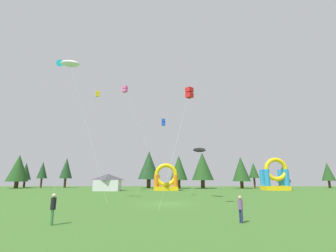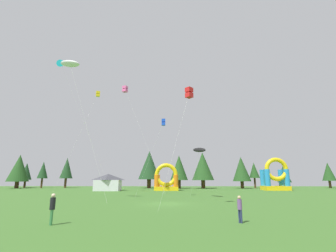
{
  "view_description": "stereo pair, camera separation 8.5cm",
  "coord_description": "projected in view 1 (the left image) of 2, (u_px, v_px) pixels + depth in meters",
  "views": [
    {
      "loc": [
        0.59,
        -26.17,
        2.57
      ],
      "look_at": [
        0.0,
        7.55,
        9.94
      ],
      "focal_mm": 25.77,
      "sensor_mm": 36.0,
      "label": 1
    },
    {
      "loc": [
        0.67,
        -26.17,
        2.57
      ],
      "look_at": [
        0.0,
        7.55,
        9.94
      ],
      "focal_mm": 25.77,
      "sensor_mm": 36.0,
      "label": 2
    }
  ],
  "objects": [
    {
      "name": "inflatable_yellow_castle",
      "position": [
        166.0,
        181.0,
        53.34
      ],
      "size": [
        5.26,
        3.89,
        5.89
      ],
      "color": "yellow",
      "rests_on": "ground_plane"
    },
    {
      "name": "kite_blue_box",
      "position": [
        163.0,
        122.0,
        36.09
      ],
      "size": [
        4.23,
        0.59,
        11.33
      ],
      "color": "blue",
      "rests_on": "ground_plane"
    },
    {
      "name": "person_near_camera",
      "position": [
        53.0,
        206.0,
        13.78
      ],
      "size": [
        0.42,
        0.42,
        1.73
      ],
      "rotation": [
        0.0,
        0.0,
        5.37
      ],
      "color": "#33723F",
      "rests_on": "ground_plane"
    },
    {
      "name": "kite_black_parafoil",
      "position": [
        199.0,
        150.0,
        34.19
      ],
      "size": [
        2.37,
        3.69,
        7.18
      ],
      "color": "black",
      "rests_on": "ground_plane"
    },
    {
      "name": "inflatable_red_slide",
      "position": [
        275.0,
        178.0,
        54.38
      ],
      "size": [
        5.42,
        4.1,
        7.21
      ],
      "color": "yellow",
      "rests_on": "ground_plane"
    },
    {
      "name": "festival_tent",
      "position": [
        108.0,
        182.0,
        52.01
      ],
      "size": [
        5.33,
        3.42,
        3.57
      ],
      "color": "silver",
      "rests_on": "ground_plane"
    },
    {
      "name": "kite_yellow_box",
      "position": [
        98.0,
        94.0,
        48.14
      ],
      "size": [
        6.44,
        3.08,
        19.66
      ],
      "color": "yellow",
      "rests_on": "ground_plane"
    },
    {
      "name": "tree_row_5",
      "position": [
        179.0,
        168.0,
        65.95
      ],
      "size": [
        4.76,
        4.76,
        8.86
      ],
      "color": "#4C331E",
      "rests_on": "ground_plane"
    },
    {
      "name": "kite_red_box",
      "position": [
        189.0,
        93.0,
        24.68
      ],
      "size": [
        3.36,
        3.27,
        11.71
      ],
      "color": "red",
      "rests_on": "ground_plane"
    },
    {
      "name": "tree_row_4",
      "position": [
        149.0,
        165.0,
        68.27
      ],
      "size": [
        6.08,
        6.08,
        10.31
      ],
      "color": "#4C331E",
      "rests_on": "ground_plane"
    },
    {
      "name": "kite_pink_box",
      "position": [
        125.0,
        89.0,
        46.87
      ],
      "size": [
        8.61,
        3.6,
        20.19
      ],
      "color": "#EA599E",
      "rests_on": "ground_plane"
    },
    {
      "name": "tree_row_6",
      "position": [
        202.0,
        166.0,
        66.0
      ],
      "size": [
        5.94,
        5.94,
        9.69
      ],
      "color": "#4C331E",
      "rests_on": "ground_plane"
    },
    {
      "name": "tree_row_7",
      "position": [
        241.0,
        169.0,
        65.9
      ],
      "size": [
        4.85,
        4.85,
        8.46
      ],
      "color": "#4C331E",
      "rests_on": "ground_plane"
    },
    {
      "name": "tree_row_1",
      "position": [
        18.0,
        168.0,
        66.67
      ],
      "size": [
        5.6,
        5.6,
        9.12
      ],
      "color": "#4C331E",
      "rests_on": "ground_plane"
    },
    {
      "name": "kite_cyan_delta",
      "position": [
        61.0,
        64.0,
        50.03
      ],
      "size": [
        12.21,
        2.57,
        26.64
      ],
      "color": "#19B7CC",
      "rests_on": "ground_plane"
    },
    {
      "name": "tree_row_8",
      "position": [
        254.0,
        170.0,
        66.63
      ],
      "size": [
        2.79,
        2.79,
        6.97
      ],
      "color": "#4C331E",
      "rests_on": "ground_plane"
    },
    {
      "name": "person_left_edge",
      "position": [
        240.0,
        207.0,
        14.43
      ],
      "size": [
        0.37,
        0.37,
        1.56
      ],
      "rotation": [
        0.0,
        0.0,
        5.3
      ],
      "color": "navy",
      "rests_on": "ground_plane"
    },
    {
      "name": "kite_white_parafoil",
      "position": [
        70.0,
        64.0,
        31.54
      ],
      "size": [
        8.15,
        3.42,
        18.08
      ],
      "color": "white",
      "rests_on": "ground_plane"
    },
    {
      "name": "ground_plane",
      "position": [
        167.0,
        204.0,
        25.02
      ],
      "size": [
        120.0,
        120.0,
        0.0
      ],
      "primitive_type": "plane",
      "color": "#3D6B28"
    },
    {
      "name": "tree_row_3",
      "position": [
        66.0,
        168.0,
        69.71
      ],
      "size": [
        3.53,
        3.53,
        8.5
      ],
      "color": "#4C331E",
      "rests_on": "ground_plane"
    },
    {
      "name": "tree_row_2",
      "position": [
        43.0,
        170.0,
        68.41
      ],
      "size": [
        2.79,
        2.79,
        7.31
      ],
      "color": "#4C331E",
      "rests_on": "ground_plane"
    },
    {
      "name": "tree_row_9",
      "position": [
        283.0,
        174.0,
        68.12
      ],
      "size": [
        3.73,
        3.73,
        6.29
      ],
      "color": "#4C331E",
      "rests_on": "ground_plane"
    },
    {
      "name": "tree_row_0",
      "position": [
        26.0,
        171.0,
        70.95
      ],
      "size": [
        3.22,
        3.22,
        7.12
      ],
      "color": "#4C331E",
      "rests_on": "ground_plane"
    },
    {
      "name": "tree_row_10",
      "position": [
        328.0,
        172.0,
        67.81
      ],
      "size": [
        3.47,
        3.47,
        7.01
      ],
      "color": "#4C331E",
      "rests_on": "ground_plane"
    }
  ]
}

